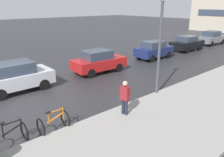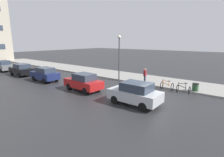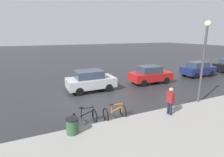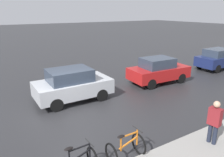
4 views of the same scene
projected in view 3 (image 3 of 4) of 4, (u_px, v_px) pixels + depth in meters
The scene contains 9 objects.
ground_plane at pixel (91, 99), 12.36m from camera, with size 140.00×140.00×0.00m, color #28282B.
bicycle_nearest at pixel (85, 117), 8.88m from camera, with size 0.74×1.14×0.98m.
bicycle_second at pixel (115, 112), 9.39m from camera, with size 0.74×1.10×0.95m.
car_silver at pixel (91, 80), 14.15m from camera, with size 1.96×3.86×1.69m.
car_red at pixel (150, 75), 16.35m from camera, with size 1.98×3.99×1.64m.
car_navy at pixel (198, 69), 19.05m from camera, with size 1.75×3.74×1.62m.
pedestrian at pixel (170, 101), 9.56m from camera, with size 0.43×0.29×1.69m.
streetlamp at pixel (204, 52), 10.79m from camera, with size 0.38×0.38×5.27m.
trash_bin at pixel (73, 127), 7.81m from camera, with size 0.57×0.57×0.86m.
Camera 3 is at (11.19, -3.51, 4.46)m, focal length 28.00 mm.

